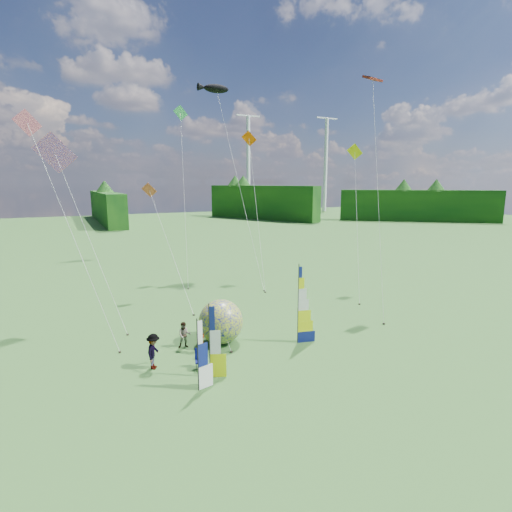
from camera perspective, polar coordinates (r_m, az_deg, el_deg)
name	(u,v)px	position (r m, az deg, el deg)	size (l,w,h in m)	color
ground	(308,373)	(21.42, 7.48, -16.21)	(220.00, 220.00, 0.00)	#4B8236
treeline_ring	(310,297)	(19.95, 7.75, -5.89)	(210.00, 210.00, 8.00)	#275F14
turbine_left	(326,166)	(137.25, 9.90, 12.62)	(8.00, 1.20, 30.00)	silver
turbine_right	(248,165)	(130.46, -1.11, 12.88)	(8.00, 1.20, 30.00)	silver
feather_banner_main	(298,305)	(24.07, 6.04, -7.04)	(1.28, 0.10, 4.73)	navy
side_banner_left	(210,342)	(20.17, -6.65, -12.17)	(1.02, 0.10, 3.69)	#E5EA0C
side_banner_far	(198,356)	(19.12, -8.31, -14.01)	(1.00, 0.10, 3.40)	white
bol_inflatable	(221,322)	(24.40, -5.05, -9.31)	(2.68, 2.68, 2.68)	#0C0B77
spectator_a	(200,340)	(23.26, -7.98, -11.84)	(0.58, 0.38, 1.59)	#66594C
spectator_b	(184,335)	(24.22, -10.20, -11.04)	(0.75, 0.37, 1.55)	#66594C
spectator_c	(154,351)	(21.96, -14.43, -13.06)	(1.22, 0.45, 1.88)	#66594C
spectator_d	(207,321)	(26.10, -6.95, -9.21)	(0.97, 0.40, 1.65)	#66594C
camp_chair	(201,360)	(21.56, -7.92, -14.45)	(0.62, 0.62, 1.07)	#04083D
kite_whale	(238,172)	(40.22, -2.62, 11.91)	(3.74, 15.59, 21.18)	black
kite_rainbow_delta	(89,223)	(28.40, -22.80, 4.32)	(7.82, 10.71, 13.88)	#FA6335
kite_parafoil	(378,181)	(31.07, 17.10, 10.21)	(7.21, 9.98, 19.37)	red
small_kite_red	(169,241)	(32.28, -12.26, 2.08)	(3.26, 10.14, 10.00)	#CA4E2B
small_kite_orange	(257,202)	(38.46, 0.08, 7.65)	(5.19, 11.24, 15.36)	#FF5400
small_kite_yellow	(357,215)	(35.56, 14.27, 5.69)	(6.77, 8.97, 13.62)	#DFCD04
small_kite_pink	(72,225)	(25.33, -24.79, 4.00)	(6.27, 7.75, 14.30)	#CF5472
small_kite_green	(184,188)	(40.12, -10.26, 9.51)	(4.86, 11.12, 18.03)	#39B35E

